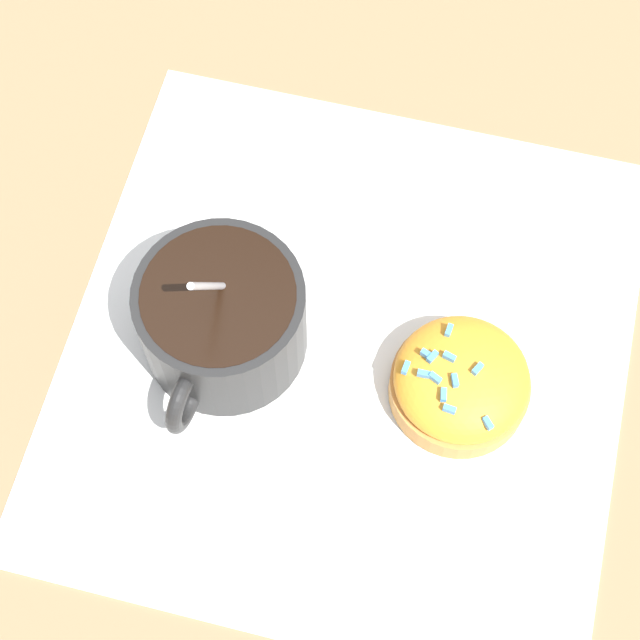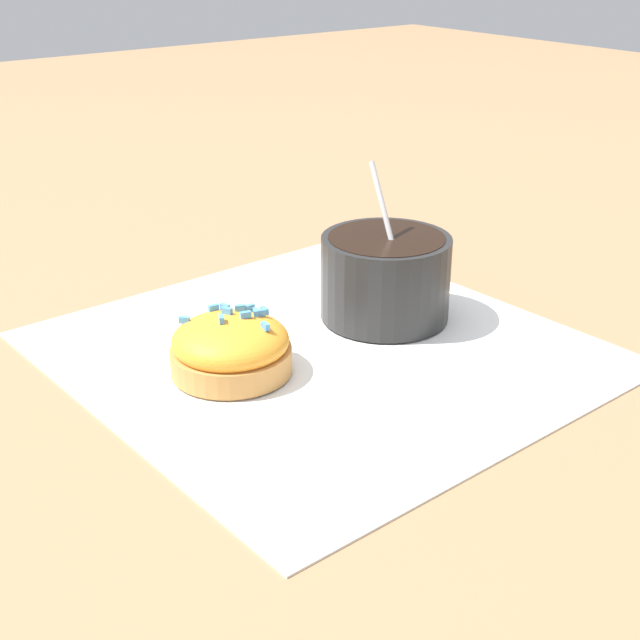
# 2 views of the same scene
# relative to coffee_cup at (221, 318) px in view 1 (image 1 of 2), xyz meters

# --- Properties ---
(ground_plane) EXTENTS (3.00, 3.00, 0.00)m
(ground_plane) POSITION_rel_coffee_cup_xyz_m (-0.07, -0.01, -0.04)
(ground_plane) COLOR #93704C
(paper_napkin) EXTENTS (0.34, 0.35, 0.00)m
(paper_napkin) POSITION_rel_coffee_cup_xyz_m (-0.07, -0.01, -0.04)
(paper_napkin) COLOR white
(paper_napkin) RESTS_ON ground_plane
(coffee_cup) EXTENTS (0.10, 0.12, 0.11)m
(coffee_cup) POSITION_rel_coffee_cup_xyz_m (0.00, 0.00, 0.00)
(coffee_cup) COLOR black
(coffee_cup) RESTS_ON paper_napkin
(frosted_pastry) EXTENTS (0.08, 0.08, 0.04)m
(frosted_pastry) POSITION_rel_coffee_cup_xyz_m (-0.14, -0.01, -0.02)
(frosted_pastry) COLOR #C18442
(frosted_pastry) RESTS_ON paper_napkin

